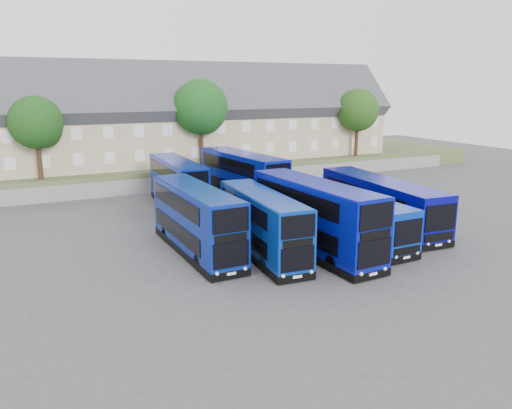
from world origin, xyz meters
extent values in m
plane|color=#424247|center=(0.00, 0.00, 0.00)|extent=(120.00, 120.00, 0.00)
cube|color=slate|center=(0.00, 24.00, 0.75)|extent=(70.00, 0.40, 1.50)
cube|color=#464D2B|center=(0.00, 34.00, 1.00)|extent=(80.00, 20.00, 2.00)
cube|color=tan|center=(-12.00, 30.00, 5.00)|extent=(6.00, 8.00, 6.00)
cube|color=#3D3D43|center=(-12.00, 30.00, 8.00)|extent=(6.00, 10.40, 10.40)
cube|color=brown|center=(-10.50, 30.00, 11.84)|extent=(0.60, 0.90, 1.40)
cube|color=tan|center=(-6.00, 30.00, 5.00)|extent=(6.00, 8.00, 6.00)
cube|color=#3D3D43|center=(-6.00, 30.00, 8.00)|extent=(6.00, 10.40, 10.40)
cube|color=brown|center=(-4.50, 30.00, 11.84)|extent=(0.60, 0.90, 1.40)
cube|color=tan|center=(0.00, 30.00, 5.00)|extent=(6.00, 8.00, 6.00)
cube|color=#3D3D43|center=(0.00, 30.00, 8.00)|extent=(6.00, 10.40, 10.40)
cube|color=brown|center=(1.50, 30.00, 11.84)|extent=(0.60, 0.90, 1.40)
cube|color=tan|center=(6.00, 30.00, 5.00)|extent=(6.00, 8.00, 6.00)
cube|color=#3D3D43|center=(6.00, 30.00, 8.00)|extent=(6.00, 10.40, 10.40)
cube|color=brown|center=(7.50, 30.00, 11.84)|extent=(0.60, 0.90, 1.40)
cube|color=tan|center=(12.00, 30.00, 5.00)|extent=(6.00, 8.00, 6.00)
cube|color=#3D3D43|center=(12.00, 30.00, 8.00)|extent=(6.00, 10.40, 10.40)
cube|color=brown|center=(13.50, 30.00, 11.84)|extent=(0.60, 0.90, 1.40)
cube|color=tan|center=(18.00, 30.00, 5.00)|extent=(6.00, 8.00, 6.00)
cube|color=#3D3D43|center=(18.00, 30.00, 8.00)|extent=(6.00, 10.40, 10.40)
cube|color=brown|center=(19.50, 30.00, 11.84)|extent=(0.60, 0.90, 1.40)
cube|color=tan|center=(24.00, 30.00, 5.00)|extent=(6.00, 8.00, 6.00)
cube|color=#3D3D43|center=(24.00, 30.00, 8.00)|extent=(6.00, 10.40, 10.40)
cube|color=brown|center=(25.50, 30.00, 11.84)|extent=(0.60, 0.90, 1.40)
cube|color=navy|center=(-6.09, 4.37, 2.30)|extent=(2.60, 10.67, 3.90)
cube|color=black|center=(-6.09, 4.37, 0.30)|extent=(2.64, 10.71, 0.45)
cube|color=black|center=(-6.00, -0.97, 1.50)|extent=(2.12, 0.10, 1.45)
cube|color=black|center=(-6.00, -0.97, 3.43)|extent=(2.12, 0.10, 1.35)
cylinder|color=black|center=(-7.10, 1.24, 0.50)|extent=(0.32, 1.00, 1.00)
cube|color=#072E92|center=(-2.57, 2.05, 2.17)|extent=(3.04, 10.13, 3.64)
cube|color=black|center=(-2.57, 2.05, 0.30)|extent=(3.09, 10.17, 0.45)
cube|color=black|center=(-2.96, -2.96, 1.41)|extent=(1.97, 0.21, 1.36)
cube|color=black|center=(-2.96, -2.96, 3.22)|extent=(1.97, 0.21, 1.27)
cylinder|color=black|center=(-3.77, -0.66, 0.50)|extent=(0.38, 1.02, 1.00)
cube|color=#081098|center=(0.74, 1.27, 2.45)|extent=(3.08, 11.49, 4.21)
cube|color=black|center=(0.74, 1.27, 0.30)|extent=(3.13, 11.54, 0.45)
cube|color=black|center=(0.99, -4.45, 1.61)|extent=(2.29, 0.16, 1.55)
cube|color=black|center=(0.99, -4.45, 3.68)|extent=(2.29, 0.16, 1.45)
cylinder|color=black|center=(-0.25, -2.27, 0.50)|extent=(0.34, 1.01, 1.00)
cube|color=#081B96|center=(-3.48, 16.69, 2.27)|extent=(2.67, 10.54, 3.84)
cube|color=black|center=(-3.48, 16.69, 0.30)|extent=(2.71, 10.58, 0.45)
cube|color=black|center=(-3.62, 11.42, 1.48)|extent=(2.08, 0.12, 1.43)
cube|color=black|center=(-3.62, 11.42, 3.38)|extent=(2.08, 0.12, 1.33)
cylinder|color=black|center=(-4.60, 13.68, 0.50)|extent=(0.33, 1.01, 1.00)
cube|color=#081594|center=(2.22, 15.50, 2.48)|extent=(3.65, 11.70, 4.25)
cube|color=black|center=(2.22, 15.50, 0.30)|extent=(3.69, 11.74, 0.45)
cube|color=black|center=(2.75, 9.74, 1.62)|extent=(2.31, 0.27, 1.57)
cube|color=black|center=(2.75, 9.74, 3.71)|extent=(2.31, 0.27, 1.46)
cylinder|color=black|center=(1.39, 11.85, 0.50)|extent=(0.39, 1.02, 1.00)
cube|color=#082FA0|center=(4.46, 2.66, 1.77)|extent=(2.61, 11.64, 2.84)
cube|color=black|center=(4.46, 2.66, 0.30)|extent=(2.65, 11.68, 0.45)
cube|color=black|center=(4.55, -3.17, 1.98)|extent=(2.12, 0.10, 1.55)
cylinder|color=black|center=(3.46, -0.96, 0.50)|extent=(0.32, 1.00, 1.00)
cube|color=#07067F|center=(8.65, 4.32, 1.97)|extent=(3.73, 13.21, 3.23)
cube|color=black|center=(8.65, 4.32, 0.30)|extent=(3.78, 13.25, 0.45)
cube|color=black|center=(8.14, -2.21, 2.23)|extent=(2.41, 0.25, 1.74)
cylinder|color=black|center=(7.11, 0.11, 0.50)|extent=(0.38, 1.02, 1.00)
cylinder|color=#382314|center=(-14.00, 25.00, 3.88)|extent=(0.44, 0.44, 3.75)
sphere|color=#12330E|center=(-14.00, 25.00, 7.25)|extent=(4.80, 4.80, 4.80)
sphere|color=#12330E|center=(-13.40, 25.40, 6.50)|extent=(3.30, 3.30, 3.30)
cylinder|color=#382314|center=(2.00, 25.50, 4.25)|extent=(0.44, 0.44, 4.50)
sphere|color=#103B13|center=(2.00, 25.50, 8.30)|extent=(5.76, 5.76, 5.76)
sphere|color=#103B13|center=(2.60, 25.90, 7.40)|extent=(3.96, 3.96, 3.96)
cylinder|color=#382314|center=(22.00, 25.00, 4.00)|extent=(0.44, 0.44, 4.00)
sphere|color=#163F11|center=(22.00, 25.00, 7.60)|extent=(5.12, 5.12, 5.12)
sphere|color=#163F11|center=(22.60, 25.40, 6.80)|extent=(3.52, 3.52, 3.52)
cylinder|color=#382314|center=(28.00, 32.00, 4.12)|extent=(0.44, 0.44, 4.25)
sphere|color=#103B10|center=(28.00, 32.00, 7.95)|extent=(5.44, 5.44, 5.44)
sphere|color=#103B10|center=(28.60, 32.40, 7.10)|extent=(3.74, 3.74, 3.74)
camera|label=1|loc=(-16.16, -24.75, 10.49)|focal=35.00mm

